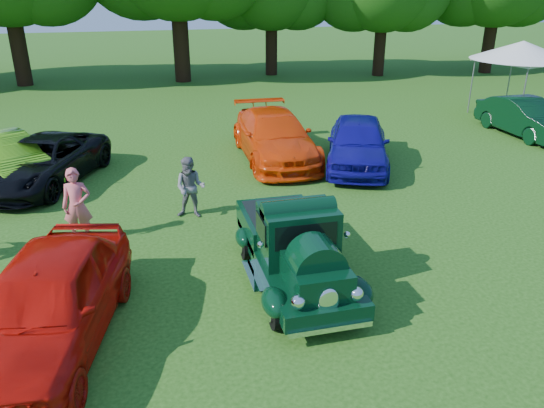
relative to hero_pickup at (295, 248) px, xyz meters
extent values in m
plane|color=#1B4610|center=(-0.96, -0.77, -0.72)|extent=(120.00, 120.00, 0.00)
cylinder|color=black|center=(-0.75, -1.43, -0.39)|extent=(0.20, 0.66, 0.66)
cylinder|color=black|center=(0.75, -1.43, -0.39)|extent=(0.20, 0.66, 0.66)
cylinder|color=black|center=(-0.75, 1.13, -0.39)|extent=(0.20, 0.66, 0.66)
cylinder|color=black|center=(0.75, 1.13, -0.39)|extent=(0.20, 0.66, 0.66)
cube|color=black|center=(0.00, -0.08, -0.26)|extent=(1.55, 4.04, 0.31)
cube|color=black|center=(0.00, -1.29, 0.10)|extent=(0.99, 1.30, 0.56)
cube|color=black|center=(0.00, -0.20, 0.41)|extent=(1.40, 1.03, 1.08)
cube|color=black|center=(0.00, -0.69, 0.60)|extent=(1.17, 0.05, 0.47)
cube|color=black|center=(0.00, 1.15, -0.01)|extent=(1.55, 1.84, 0.52)
cube|color=black|center=(0.00, 1.15, 0.25)|extent=(1.33, 1.62, 0.04)
ellipsoid|color=black|center=(-0.77, -1.43, -0.22)|extent=(0.45, 0.77, 0.45)
ellipsoid|color=black|center=(0.77, -1.43, -0.22)|extent=(0.45, 0.77, 0.45)
ellipsoid|color=black|center=(-0.80, 1.13, -0.23)|extent=(0.34, 0.65, 0.38)
ellipsoid|color=black|center=(0.80, 1.13, -0.23)|extent=(0.34, 0.65, 0.38)
ellipsoid|color=white|center=(0.00, -1.97, -0.01)|extent=(0.36, 0.11, 0.54)
sphere|color=white|center=(-0.50, -1.91, 0.05)|extent=(0.25, 0.25, 0.25)
sphere|color=white|center=(0.50, -1.91, 0.05)|extent=(0.25, 0.25, 0.25)
cube|color=white|center=(0.00, -2.10, -0.42)|extent=(1.46, 0.10, 0.10)
cube|color=white|center=(0.00, 2.08, -0.36)|extent=(1.46, 0.10, 0.10)
imported|color=#BE0F08|center=(-4.42, -0.97, 0.08)|extent=(2.88, 5.00, 1.60)
imported|color=#5DB317|center=(-6.65, 7.39, -0.01)|extent=(3.57, 4.49, 1.43)
imported|color=black|center=(-5.60, 7.07, -0.04)|extent=(4.03, 5.41, 1.37)
imported|color=#E73C08|center=(1.57, 7.68, 0.06)|extent=(2.31, 5.45, 1.57)
imported|color=#0F0B7D|center=(3.96, 6.30, 0.07)|extent=(3.51, 5.05, 1.60)
imported|color=black|center=(11.66, 8.23, -0.02)|extent=(1.58, 4.32, 1.41)
imported|color=#E55E68|center=(-4.27, 2.86, 0.16)|extent=(0.67, 0.47, 1.76)
imported|color=slate|center=(-1.65, 3.62, 0.06)|extent=(0.92, 0.81, 1.58)
cube|color=silver|center=(13.43, 11.24, 1.65)|extent=(3.62, 3.62, 0.12)
cone|color=silver|center=(13.43, 11.24, 2.08)|extent=(5.30, 5.30, 0.77)
cylinder|color=slate|center=(12.55, 9.61, 0.44)|extent=(0.06, 0.06, 2.32)
cylinder|color=slate|center=(11.80, 12.12, 0.44)|extent=(0.06, 0.06, 2.32)
cylinder|color=slate|center=(14.30, 12.87, 0.44)|extent=(0.06, 0.06, 2.32)
cylinder|color=black|center=(-8.92, 24.31, 1.45)|extent=(0.87, 0.87, 4.35)
cylinder|color=black|center=(0.00, 23.45, 1.59)|extent=(0.92, 0.92, 4.62)
cylinder|color=black|center=(5.68, 24.49, 1.10)|extent=(0.73, 0.73, 3.66)
cylinder|color=black|center=(12.13, 22.56, 1.05)|extent=(0.71, 0.71, 3.55)
cylinder|color=black|center=(19.38, 21.90, 1.19)|extent=(0.77, 0.77, 3.83)
camera|label=1|loc=(-2.69, -8.85, 4.85)|focal=35.00mm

